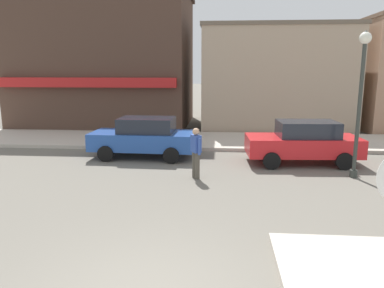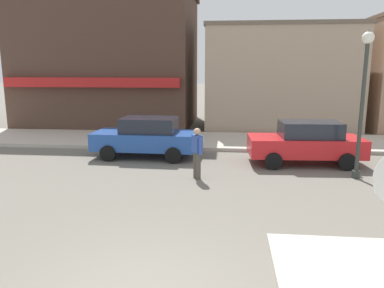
# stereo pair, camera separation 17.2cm
# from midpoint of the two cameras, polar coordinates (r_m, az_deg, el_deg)

# --- Properties ---
(kerb_far) EXTENTS (80.00, 4.00, 0.15)m
(kerb_far) POSITION_cam_midpoint_polar(r_m,az_deg,el_deg) (17.68, 0.80, 0.55)
(kerb_far) COLOR beige
(kerb_far) RESTS_ON ground
(lamp_post) EXTENTS (0.36, 0.36, 4.54)m
(lamp_post) POSITION_cam_midpoint_polar(r_m,az_deg,el_deg) (12.60, 24.04, 8.37)
(lamp_post) COLOR #333833
(lamp_post) RESTS_ON ground
(parked_car_nearest) EXTENTS (4.05, 1.98, 1.56)m
(parked_car_nearest) POSITION_cam_midpoint_polar(r_m,az_deg,el_deg) (14.64, -7.62, 1.08)
(parked_car_nearest) COLOR #234C9E
(parked_car_nearest) RESTS_ON ground
(parked_car_second) EXTENTS (4.09, 2.04, 1.56)m
(parked_car_second) POSITION_cam_midpoint_polar(r_m,az_deg,el_deg) (14.12, 16.28, 0.34)
(parked_car_second) COLOR red
(parked_car_second) RESTS_ON ground
(pedestrian_crossing_near) EXTENTS (0.37, 0.52, 1.61)m
(pedestrian_crossing_near) POSITION_cam_midpoint_polar(r_m,az_deg,el_deg) (11.70, 0.18, -1.15)
(pedestrian_crossing_near) COLOR #4C473D
(pedestrian_crossing_near) RESTS_ON ground
(building_corner_shop) EXTENTS (10.20, 7.60, 7.91)m
(building_corner_shop) POSITION_cam_midpoint_polar(r_m,az_deg,el_deg) (23.98, -12.99, 12.46)
(building_corner_shop) COLOR #473328
(building_corner_shop) RESTS_ON ground
(building_storefront_left_near) EXTENTS (8.33, 5.46, 5.75)m
(building_storefront_left_near) POSITION_cam_midpoint_polar(r_m,az_deg,el_deg) (22.39, 12.25, 9.82)
(building_storefront_left_near) COLOR tan
(building_storefront_left_near) RESTS_ON ground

